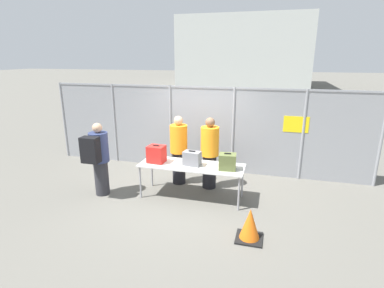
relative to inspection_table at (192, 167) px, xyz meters
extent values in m
plane|color=#605E56|center=(-0.22, 0.07, -0.71)|extent=(120.00, 120.00, 0.00)
cylinder|color=gray|center=(-4.53, 1.76, 0.43)|extent=(0.07, 0.07, 2.27)
cylinder|color=gray|center=(-2.81, 1.76, 0.43)|extent=(0.07, 0.07, 2.27)
cylinder|color=gray|center=(-1.08, 1.76, 0.43)|extent=(0.07, 0.07, 2.27)
cylinder|color=gray|center=(0.64, 1.76, 0.43)|extent=(0.07, 0.07, 2.27)
cylinder|color=gray|center=(2.36, 1.76, 0.43)|extent=(0.07, 0.07, 2.27)
cylinder|color=gray|center=(4.09, 1.76, 0.43)|extent=(0.07, 0.07, 2.27)
cube|color=gray|center=(-0.22, 1.76, 0.43)|extent=(8.62, 0.01, 2.27)
cube|color=gray|center=(-0.22, 1.76, 1.53)|extent=(8.62, 0.04, 0.04)
cube|color=yellow|center=(2.18, 1.75, 0.70)|extent=(0.60, 0.01, 0.40)
cube|color=silver|center=(0.00, 0.00, 0.04)|extent=(2.27, 0.77, 0.02)
cylinder|color=#99999E|center=(-1.07, -0.33, -0.34)|extent=(0.04, 0.04, 0.74)
cylinder|color=#99999E|center=(1.07, -0.33, -0.34)|extent=(0.04, 0.04, 0.74)
cylinder|color=#99999E|center=(-1.07, 0.33, -0.34)|extent=(0.04, 0.04, 0.74)
cylinder|color=#99999E|center=(1.07, 0.33, -0.34)|extent=(0.04, 0.04, 0.74)
cube|color=red|center=(-0.79, -0.04, 0.24)|extent=(0.38, 0.33, 0.37)
cube|color=black|center=(-0.79, -0.04, 0.44)|extent=(0.15, 0.04, 0.02)
cube|color=slate|center=(0.01, -0.01, 0.20)|extent=(0.39, 0.27, 0.30)
cube|color=black|center=(0.01, -0.01, 0.36)|extent=(0.15, 0.04, 0.02)
cube|color=#566033|center=(0.78, -0.06, 0.22)|extent=(0.38, 0.31, 0.33)
cube|color=black|center=(0.78, -0.06, 0.40)|extent=(0.14, 0.04, 0.02)
cylinder|color=#2D2D33|center=(-2.00, -0.38, -0.32)|extent=(0.31, 0.31, 0.78)
cylinder|color=navy|center=(-2.00, -0.38, 0.40)|extent=(0.41, 0.41, 0.65)
sphere|color=tan|center=(-2.00, -0.38, 0.83)|extent=(0.21, 0.21, 0.21)
cube|color=black|center=(-2.00, -0.69, 0.43)|extent=(0.37, 0.22, 0.55)
cylinder|color=black|center=(0.26, 0.62, -0.31)|extent=(0.32, 0.32, 0.81)
cylinder|color=orange|center=(0.26, 0.62, 0.43)|extent=(0.42, 0.42, 0.67)
sphere|color=brown|center=(0.26, 0.62, 0.88)|extent=(0.22, 0.22, 0.22)
cylinder|color=black|center=(-0.51, 0.68, -0.31)|extent=(0.32, 0.32, 0.80)
cylinder|color=orange|center=(-0.51, 0.68, 0.42)|extent=(0.42, 0.42, 0.66)
sphere|color=tan|center=(-0.51, 0.68, 0.86)|extent=(0.22, 0.22, 0.22)
cube|color=#4C6B47|center=(1.31, 3.84, -0.26)|extent=(3.07, 1.42, 0.53)
sphere|color=black|center=(0.77, 3.06, -0.37)|extent=(0.68, 0.68, 0.68)
sphere|color=black|center=(0.77, 4.62, -0.37)|extent=(0.68, 0.68, 0.68)
cylinder|color=#59595B|center=(-0.76, 3.84, -0.47)|extent=(1.07, 0.06, 0.06)
cube|color=#B2B7B2|center=(-1.75, 28.26, 2.71)|extent=(12.80, 10.46, 6.84)
cube|color=black|center=(1.38, -1.28, -0.70)|extent=(0.45, 0.45, 0.03)
cone|color=orange|center=(1.38, -1.28, -0.43)|extent=(0.36, 0.36, 0.57)
camera|label=1|loc=(1.63, -5.85, 2.30)|focal=28.00mm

